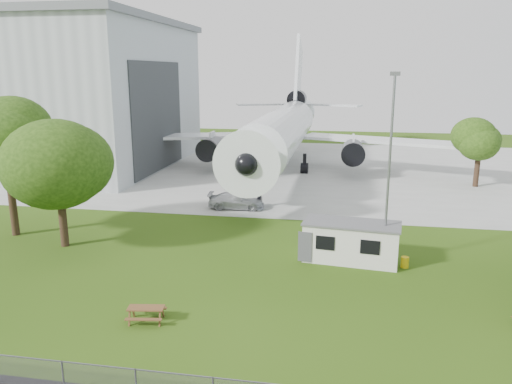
% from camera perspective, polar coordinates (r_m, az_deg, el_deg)
% --- Properties ---
extents(ground, '(160.00, 160.00, 0.00)m').
position_cam_1_polar(ground, '(28.33, -1.89, -11.74)').
color(ground, '#3D5D16').
extents(concrete_apron, '(120.00, 46.00, 0.03)m').
position_cam_1_polar(concrete_apron, '(64.41, 5.05, 2.75)').
color(concrete_apron, '#B7B7B2').
rests_on(concrete_apron, ground).
extents(hangar, '(43.00, 31.00, 18.55)m').
position_cam_1_polar(hangar, '(74.88, -25.80, 10.23)').
color(hangar, '#B2B7BC').
rests_on(hangar, ground).
extents(airliner, '(46.36, 47.73, 17.69)m').
position_cam_1_polar(airliner, '(61.71, 3.11, 7.24)').
color(airliner, white).
rests_on(airliner, ground).
extents(site_cabin, '(6.89, 3.41, 2.62)m').
position_cam_1_polar(site_cabin, '(33.30, 10.83, -5.59)').
color(site_cabin, silver).
rests_on(site_cabin, ground).
extents(picnic_west, '(2.00, 1.75, 0.76)m').
position_cam_1_polar(picnic_west, '(26.28, -12.38, -14.23)').
color(picnic_west, brown).
rests_on(picnic_west, ground).
extents(lamp_mast, '(0.16, 0.16, 12.00)m').
position_cam_1_polar(lamp_mast, '(31.96, 14.94, 2.10)').
color(lamp_mast, slate).
rests_on(lamp_mast, ground).
extents(tree_west_big, '(7.50, 7.50, 11.28)m').
position_cam_1_polar(tree_west_big, '(40.83, -26.79, 5.68)').
color(tree_west_big, '#382619').
rests_on(tree_west_big, ground).
extents(tree_west_small, '(7.65, 7.65, 9.96)m').
position_cam_1_polar(tree_west_small, '(36.88, -21.76, 3.28)').
color(tree_west_small, '#382619').
rests_on(tree_west_small, ground).
extents(tree_far_apron, '(5.21, 5.21, 7.55)m').
position_cam_1_polar(tree_far_apron, '(58.00, 24.22, 5.30)').
color(tree_far_apron, '#382619').
rests_on(tree_far_apron, ground).
extents(car_apron_van, '(5.18, 2.43, 1.46)m').
position_cam_1_polar(car_apron_van, '(45.06, -2.27, -1.03)').
color(car_apron_van, '#B3B5BB').
rests_on(car_apron_van, ground).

